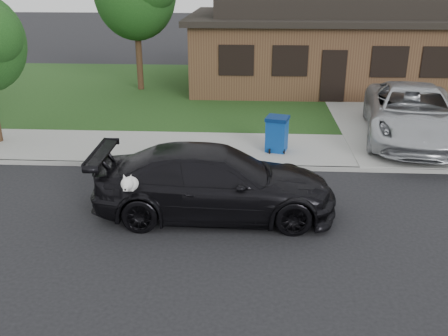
{
  "coord_description": "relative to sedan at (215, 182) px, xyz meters",
  "views": [
    {
      "loc": [
        0.69,
        -9.7,
        5.25
      ],
      "look_at": [
        0.08,
        0.76,
        1.1
      ],
      "focal_mm": 40.0,
      "sensor_mm": 36.0,
      "label": 1
    }
  ],
  "objects": [
    {
      "name": "ground",
      "position": [
        0.12,
        -0.66,
        -0.79
      ],
      "size": [
        120.0,
        120.0,
        0.0
      ],
      "primitive_type": "plane",
      "color": "black",
      "rests_on": "ground"
    },
    {
      "name": "sidewalk",
      "position": [
        0.12,
        4.34,
        -0.73
      ],
      "size": [
        60.0,
        3.0,
        0.12
      ],
      "primitive_type": "cube",
      "color": "gray",
      "rests_on": "ground"
    },
    {
      "name": "curb",
      "position": [
        0.12,
        2.84,
        -0.73
      ],
      "size": [
        60.0,
        0.12,
        0.12
      ],
      "primitive_type": "cube",
      "color": "gray",
      "rests_on": "ground"
    },
    {
      "name": "lawn",
      "position": [
        0.12,
        12.34,
        -0.73
      ],
      "size": [
        60.0,
        13.0,
        0.13
      ],
      "primitive_type": "cube",
      "color": "#193814",
      "rests_on": "ground"
    },
    {
      "name": "driveway",
      "position": [
        6.12,
        9.34,
        -0.72
      ],
      "size": [
        4.5,
        13.0,
        0.14
      ],
      "primitive_type": "cube",
      "color": "gray",
      "rests_on": "ground"
    },
    {
      "name": "sedan",
      "position": [
        0.0,
        0.0,
        0.0
      ],
      "size": [
        5.5,
        2.59,
        1.58
      ],
      "rotation": [
        0.0,
        0.0,
        1.59
      ],
      "color": "black",
      "rests_on": "ground"
    },
    {
      "name": "minivan",
      "position": [
        5.96,
        5.52,
        0.19
      ],
      "size": [
        3.8,
        6.48,
        1.69
      ],
      "primitive_type": "imported",
      "rotation": [
        0.0,
        0.0,
        -0.17
      ],
      "color": "#B6B9BE",
      "rests_on": "driveway"
    },
    {
      "name": "recycling_bin",
      "position": [
        1.58,
        4.13,
        -0.13
      ],
      "size": [
        0.79,
        0.79,
        1.07
      ],
      "rotation": [
        0.0,
        0.0,
        -0.27
      ],
      "color": "navy",
      "rests_on": "sidewalk"
    },
    {
      "name": "house",
      "position": [
        4.12,
        14.33,
        1.34
      ],
      "size": [
        12.6,
        8.6,
        4.65
      ],
      "color": "#422B1C",
      "rests_on": "ground"
    }
  ]
}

